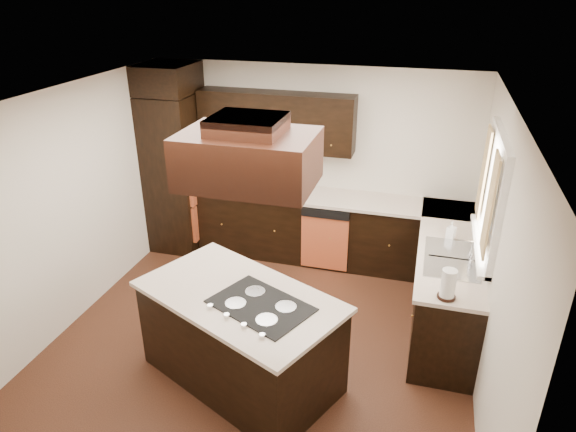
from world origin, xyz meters
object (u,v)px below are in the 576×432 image
object	(u,v)px
spice_rack	(275,181)
oven_column	(176,173)
island	(241,338)
range_hood	(248,159)

from	to	relation	value
spice_rack	oven_column	bearing A→B (deg)	-165.39
oven_column	spice_rack	world-z (taller)	oven_column
island	spice_rack	distance (m)	2.51
oven_column	range_hood	xyz separation A→B (m)	(1.88, -2.25, 1.10)
island	spice_rack	bearing A→B (deg)	124.18
range_hood	spice_rack	bearing A→B (deg)	102.13
oven_column	island	bearing A→B (deg)	-52.77
island	oven_column	bearing A→B (deg)	152.15
island	range_hood	xyz separation A→B (m)	(0.11, 0.07, 1.72)
range_hood	spice_rack	distance (m)	2.62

